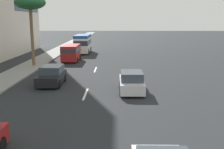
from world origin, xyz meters
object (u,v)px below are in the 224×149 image
Objects in this scene: minibus_lead at (83,43)px; van_third at (71,52)px; car_sixth at (52,76)px; car_second at (131,82)px; palm_tree at (30,4)px.

minibus_lead is 9.03m from van_third.
van_third is (-9.01, 0.52, -0.41)m from minibus_lead.
minibus_lead is at bearing 179.86° from car_sixth.
van_third is at bearing 25.10° from car_second.
van_third is 0.58× the size of palm_tree.
car_second is 0.51× the size of palm_tree.
van_third is at bearing -43.21° from palm_tree.
minibus_lead is at bearing -18.60° from palm_tree.
minibus_lead reaches higher than van_third.
palm_tree reaches higher than car_sixth.
palm_tree is (11.48, 11.24, 6.59)m from car_second.
palm_tree reaches higher than van_third.
minibus_lead is at bearing 15.43° from car_second.
palm_tree reaches higher than minibus_lead.
car_sixth is at bearing -0.14° from minibus_lead.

